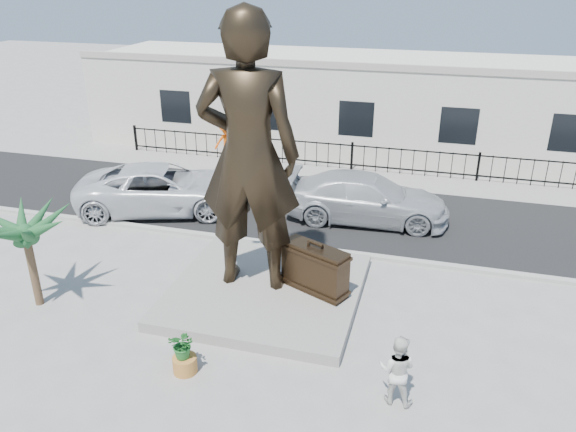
# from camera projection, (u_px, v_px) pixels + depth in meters

# --- Properties ---
(ground) EXTENTS (100.00, 100.00, 0.00)m
(ground) POSITION_uv_depth(u_px,v_px,m) (267.00, 327.00, 14.53)
(ground) COLOR #9E9991
(ground) RESTS_ON ground
(street) EXTENTS (40.00, 7.00, 0.01)m
(street) POSITION_uv_depth(u_px,v_px,m) (330.00, 209.00, 21.57)
(street) COLOR black
(street) RESTS_ON ground
(curb) EXTENTS (40.00, 0.25, 0.12)m
(curb) POSITION_uv_depth(u_px,v_px,m) (308.00, 248.00, 18.47)
(curb) COLOR #A5A399
(curb) RESTS_ON ground
(far_sidewalk) EXTENTS (40.00, 2.50, 0.02)m
(far_sidewalk) POSITION_uv_depth(u_px,v_px,m) (348.00, 175.00, 25.08)
(far_sidewalk) COLOR #9E9991
(far_sidewalk) RESTS_ON ground
(plinth) EXTENTS (5.20, 5.20, 0.30)m
(plinth) POSITION_uv_depth(u_px,v_px,m) (266.00, 290.00, 15.91)
(plinth) COLOR gray
(plinth) RESTS_ON ground
(fence) EXTENTS (22.00, 0.10, 1.20)m
(fence) POSITION_uv_depth(u_px,v_px,m) (352.00, 157.00, 25.55)
(fence) COLOR black
(fence) RESTS_ON ground
(building) EXTENTS (28.00, 7.00, 4.40)m
(building) POSITION_uv_depth(u_px,v_px,m) (367.00, 103.00, 28.59)
(building) COLOR silver
(building) RESTS_ON ground
(statue) EXTENTS (2.89, 2.05, 7.51)m
(statue) POSITION_uv_depth(u_px,v_px,m) (248.00, 155.00, 14.60)
(statue) COLOR black
(statue) RESTS_ON plinth
(suitcase) EXTENTS (1.99, 1.35, 1.34)m
(suitcase) POSITION_uv_depth(u_px,v_px,m) (315.00, 269.00, 15.37)
(suitcase) COLOR black
(suitcase) RESTS_ON plinth
(tourist) EXTENTS (0.84, 0.68, 1.63)m
(tourist) POSITION_uv_depth(u_px,v_px,m) (397.00, 370.00, 11.76)
(tourist) COLOR silver
(tourist) RESTS_ON ground
(car_white) EXTENTS (6.88, 4.73, 1.75)m
(car_white) POSITION_uv_depth(u_px,v_px,m) (162.00, 188.00, 21.17)
(car_white) COLOR silver
(car_white) RESTS_ON street
(car_silver) EXTENTS (6.05, 2.79, 1.71)m
(car_silver) POSITION_uv_depth(u_px,v_px,m) (367.00, 198.00, 20.34)
(car_silver) COLOR #B3B6B8
(car_silver) RESTS_ON street
(worker) EXTENTS (1.31, 0.95, 1.83)m
(worker) POSITION_uv_depth(u_px,v_px,m) (227.00, 142.00, 26.50)
(worker) COLOR #FF5E0D
(worker) RESTS_ON far_sidewalk
(palm_tree) EXTENTS (1.80, 1.80, 3.20)m
(palm_tree) POSITION_uv_depth(u_px,v_px,m) (40.00, 303.00, 15.55)
(palm_tree) COLOR #1B4B24
(palm_tree) RESTS_ON ground
(planter) EXTENTS (0.56, 0.56, 0.40)m
(planter) POSITION_uv_depth(u_px,v_px,m) (185.00, 364.00, 12.87)
(planter) COLOR #B97531
(planter) RESTS_ON ground
(shrub) EXTENTS (0.67, 0.59, 0.69)m
(shrub) POSITION_uv_depth(u_px,v_px,m) (183.00, 345.00, 12.65)
(shrub) COLOR #216727
(shrub) RESTS_ON planter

